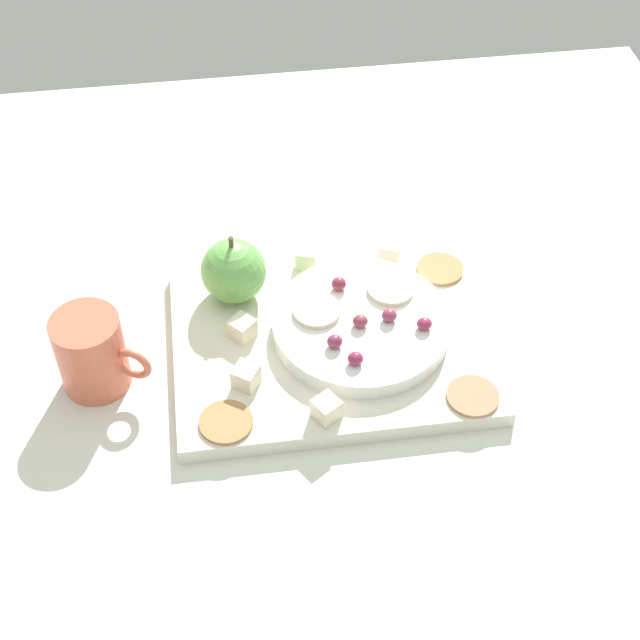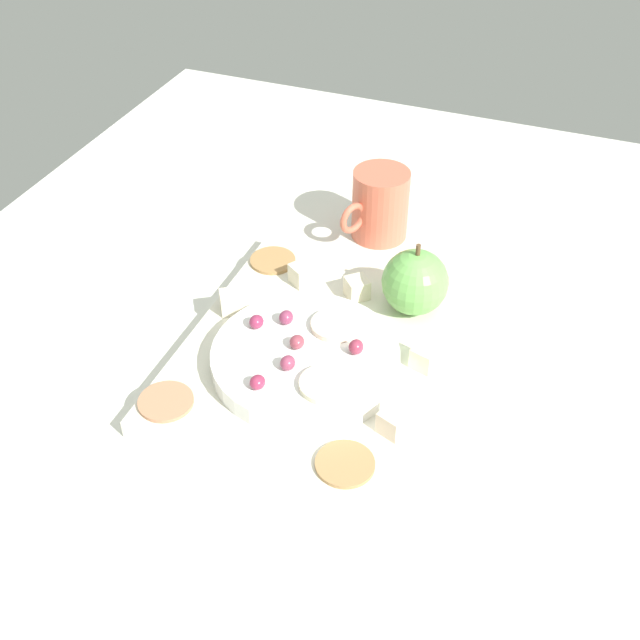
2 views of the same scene
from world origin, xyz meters
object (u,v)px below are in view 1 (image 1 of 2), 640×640
cracker_1 (440,269)px  cup (92,353)px  cheese_cube_4 (242,328)px  grape_2 (389,315)px  grape_4 (360,321)px  grape_5 (355,359)px  cheese_cube_1 (307,257)px  grape_3 (335,341)px  apple_slice_1 (391,289)px  apple_slice_0 (317,311)px  cheese_cube_3 (246,377)px  platter (330,341)px  grape_0 (424,324)px  cheese_cube_2 (389,251)px  apple_whole (234,271)px  cracker_0 (473,396)px  cracker_2 (226,422)px  grape_1 (339,284)px  cheese_cube_0 (326,409)px  serving_dish (361,325)px

cracker_1 → cup: cup is taller
cheese_cube_4 → grape_2: bearing=173.7°
grape_4 → grape_5: (1.35, 5.05, 0.01)cm
cheese_cube_1 → grape_3: bearing=94.0°
grape_5 → apple_slice_1: 11.15cm
apple_slice_1 → grape_3: bearing=44.7°
cheese_cube_1 → apple_slice_0: apple_slice_0 is taller
cheese_cube_3 → cup: cup is taller
platter → cheese_cube_3: size_ratio=14.26×
grape_0 → cheese_cube_2: bearing=-85.0°
grape_3 → apple_whole: bearing=-49.1°
cheese_cube_1 → grape_0: (-10.62, 13.34, 1.48)cm
grape_3 → cup: (24.55, -2.06, -0.25)cm
cracker_0 → cracker_2: size_ratio=1.00×
cracker_0 → grape_1: grape_1 is taller
cheese_cube_3 → grape_4: size_ratio=1.45×
cracker_1 → grape_1: (12.21, 3.35, 2.54)cm
cheese_cube_4 → grape_4: grape_4 is taller
grape_1 → apple_slice_1: grape_1 is taller
grape_2 → grape_4: (3.15, 0.35, -0.03)cm
cheese_cube_0 → cheese_cube_4: same height
cracker_0 → apple_slice_0: bearing=-40.2°
cracker_2 → cup: bearing=-34.8°
cup → apple_slice_0: bearing=-172.9°
grape_0 → grape_1: bearing=-41.4°
cheese_cube_0 → grape_1: size_ratio=1.45×
cheese_cube_1 → cracker_0: (-13.98, 21.54, -0.97)cm
apple_whole → apple_slice_1: size_ratio=1.41×
grape_3 → cheese_cube_4: bearing=-26.2°
serving_dish → apple_slice_1: size_ratio=3.72×
cheese_cube_2 → grape_5: 18.17cm
cheese_cube_2 → cracker_0: size_ratio=0.44×
grape_5 → apple_slice_1: (-5.50, -9.69, -0.39)cm
cracker_0 → grape_1: bearing=-53.4°
grape_1 → grape_2: (-4.54, 5.37, -0.04)cm
cheese_cube_0 → cracker_0: 14.92cm
serving_dish → grape_5: size_ratio=11.63×
apple_whole → cheese_cube_2: size_ratio=3.06×
cheese_cube_2 → apple_slice_1: (1.26, 7.10, 1.12)cm
cheese_cube_4 → cheese_cube_1: bearing=-129.2°
cracker_0 → cracker_1: (-0.92, -18.54, 0.00)cm
serving_dish → apple_slice_0: bearing=-18.2°
platter → cheese_cube_2: cheese_cube_2 is taller
cheese_cube_0 → cracker_0: (-14.89, -0.33, -0.97)cm
platter → cheese_cube_4: 9.57cm
grape_4 → grape_1: bearing=-76.3°
cheese_cube_4 → cracker_1: bearing=-163.1°
cheese_cube_3 → grape_0: bearing=-170.1°
apple_whole → cheese_cube_1: apple_whole is taller
cheese_cube_1 → cup: (23.54, 12.48, 1.29)cm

